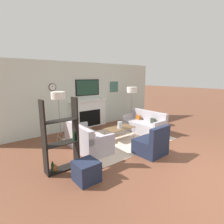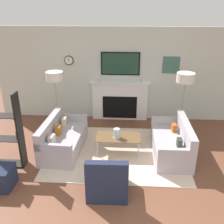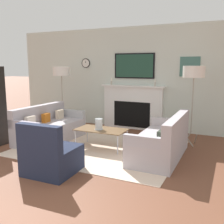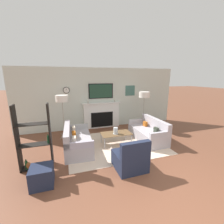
% 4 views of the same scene
% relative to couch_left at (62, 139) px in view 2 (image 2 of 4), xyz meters
% --- Properties ---
extents(fireplace_wall, '(7.31, 0.28, 2.70)m').
position_rel_couch_left_xyz_m(fireplace_wall, '(1.31, 2.01, 0.93)').
color(fireplace_wall, silver).
rests_on(fireplace_wall, ground_plane).
extents(area_rug, '(3.21, 2.49, 0.01)m').
position_rel_couch_left_xyz_m(area_rug, '(1.30, -0.00, -0.28)').
color(area_rug, beige).
rests_on(area_rug, ground_plane).
extents(couch_left, '(0.88, 1.69, 0.79)m').
position_rel_couch_left_xyz_m(couch_left, '(0.00, 0.00, 0.00)').
color(couch_left, '#B1A9B1').
rests_on(couch_left, ground_plane).
extents(couch_right, '(0.79, 1.68, 0.81)m').
position_rel_couch_left_xyz_m(couch_right, '(2.61, -0.00, -0.00)').
color(couch_right, '#B1A9B1').
rests_on(couch_right, ground_plane).
extents(armchair, '(0.76, 0.76, 0.85)m').
position_rel_couch_left_xyz_m(armchair, '(1.20, -1.47, -0.01)').
color(armchair, '#1E263D').
rests_on(armchair, ground_plane).
extents(coffee_table, '(1.03, 0.56, 0.41)m').
position_rel_couch_left_xyz_m(coffee_table, '(1.34, 0.01, 0.09)').
color(coffee_table, brown).
rests_on(coffee_table, ground_plane).
extents(hurricane_candle, '(0.18, 0.18, 0.22)m').
position_rel_couch_left_xyz_m(hurricane_candle, '(1.30, -0.04, 0.22)').
color(hurricane_candle, silver).
rests_on(hurricane_candle, coffee_table).
extents(floor_lamp_left, '(0.44, 0.44, 1.67)m').
position_rel_couch_left_xyz_m(floor_lamp_left, '(-0.36, 1.05, 1.24)').
color(floor_lamp_left, '#9E998E').
rests_on(floor_lamp_left, ground_plane).
extents(floor_lamp_right, '(0.45, 0.45, 1.69)m').
position_rel_couch_left_xyz_m(floor_lamp_right, '(2.97, 1.05, 1.26)').
color(floor_lamp_right, '#9E998E').
rests_on(floor_lamp_right, ground_plane).
extents(shelf_unit, '(0.78, 0.28, 1.68)m').
position_rel_couch_left_xyz_m(shelf_unit, '(-1.07, -0.69, 0.46)').
color(shelf_unit, black).
rests_on(shelf_unit, ground_plane).
extents(ottoman, '(0.47, 0.47, 0.43)m').
position_rel_couch_left_xyz_m(ottoman, '(-0.86, -1.43, -0.07)').
color(ottoman, '#1E263D').
rests_on(ottoman, ground_plane).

